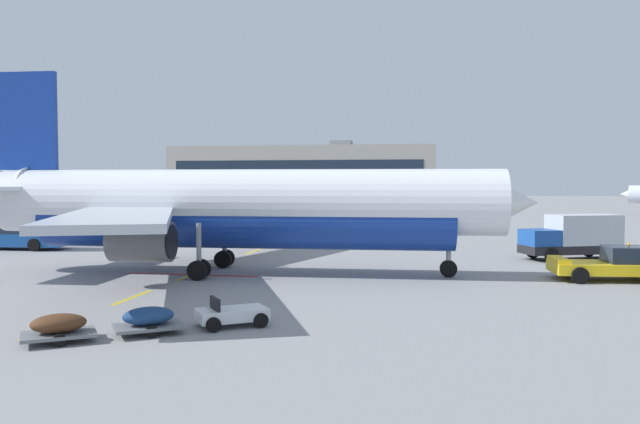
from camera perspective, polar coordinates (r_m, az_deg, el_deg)
ground at (r=54.66m, az=18.53°, el=-3.19°), size 400.00×400.00×0.00m
apron_paint_markings at (r=53.99m, az=-4.96°, el=-3.12°), size 8.00×97.01×0.01m
airliner_foreground at (r=38.73m, az=-7.47°, el=0.42°), size 34.78×34.58×12.20m
pushback_tug at (r=39.44m, az=24.34°, el=-4.21°), size 6.22×3.60×2.08m
ground_power_truck at (r=48.93m, az=21.46°, el=-1.98°), size 7.39×4.90×3.14m
baggage_train at (r=24.37m, az=-14.79°, el=-9.13°), size 7.92×6.06×1.14m
terminal_satellite at (r=189.66m, az=-1.55°, el=3.42°), size 76.66×18.72×17.18m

